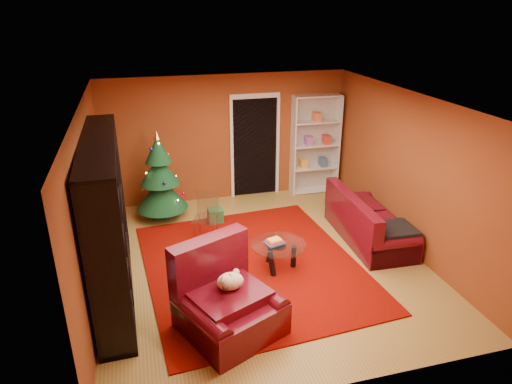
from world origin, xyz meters
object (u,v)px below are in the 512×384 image
object	(u,v)px
christmas_tree	(160,177)
rug	(252,265)
gift_box_green	(215,216)
gift_box_red	(178,199)
sofa	(370,217)
gift_box_teal	(161,208)
media_unit	(108,220)
coffee_table	(279,256)
armchair	(230,300)
acrylic_chair	(206,219)
white_bookshelf	(315,145)
dog	(230,281)

from	to	relation	value
christmas_tree	rug	bearing A→B (deg)	-60.51
gift_box_green	gift_box_red	xyz separation A→B (m)	(-0.60, 1.01, -0.02)
gift_box_red	sofa	distance (m)	3.92
sofa	gift_box_teal	bearing A→B (deg)	63.70
gift_box_teal	gift_box_green	distance (m)	1.12
sofa	media_unit	bearing A→B (deg)	98.54
rug	gift_box_green	xyz separation A→B (m)	(-0.28, 1.70, 0.13)
sofa	coffee_table	size ratio (longest dim) A/B	2.32
christmas_tree	gift_box_teal	world-z (taller)	christmas_tree
armchair	gift_box_red	bearing A→B (deg)	68.92
coffee_table	rug	bearing A→B (deg)	155.43
sofa	gift_box_red	bearing A→B (deg)	55.00
media_unit	coffee_table	distance (m)	2.62
christmas_tree	gift_box_teal	bearing A→B (deg)	116.42
christmas_tree	acrylic_chair	bearing A→B (deg)	-57.66
armchair	media_unit	bearing A→B (deg)	113.19
media_unit	white_bookshelf	distance (m)	5.03
armchair	coffee_table	distance (m)	1.64
acrylic_chair	gift_box_green	bearing A→B (deg)	89.01
gift_box_teal	armchair	size ratio (longest dim) A/B	0.28
coffee_table	dog	bearing A→B (deg)	-130.55
gift_box_green	coffee_table	xyz separation A→B (m)	(0.67, -1.88, 0.09)
armchair	gift_box_teal	bearing A→B (deg)	75.17
rug	christmas_tree	distance (m)	2.63
gift_box_green	dog	bearing A→B (deg)	-96.47
media_unit	armchair	bearing A→B (deg)	-44.07
gift_box_red	dog	size ratio (longest dim) A/B	0.58
gift_box_red	armchair	xyz separation A→B (m)	(0.23, -4.14, 0.35)
gift_box_green	dog	world-z (taller)	dog
sofa	coffee_table	xyz separation A→B (m)	(-1.84, -0.52, -0.20)
media_unit	gift_box_teal	bearing A→B (deg)	69.70
rug	sofa	xyz separation A→B (m)	(2.22, 0.35, 0.42)
gift_box_teal	sofa	distance (m)	3.98
media_unit	christmas_tree	distance (m)	2.47
christmas_tree	gift_box_green	xyz separation A→B (m)	(0.95, -0.47, -0.71)
armchair	coffee_table	bearing A→B (deg)	26.02
rug	media_unit	size ratio (longest dim) A/B	1.28
gift_box_teal	coffee_table	size ratio (longest dim) A/B	0.39
coffee_table	sofa	bearing A→B (deg)	15.90
gift_box_teal	acrylic_chair	distance (m)	1.36
gift_box_red	media_unit	bearing A→B (deg)	-112.68
christmas_tree	white_bookshelf	xyz separation A→B (m)	(3.33, 0.52, 0.22)
gift_box_red	white_bookshelf	bearing A→B (deg)	-0.38
dog	gift_box_teal	bearing A→B (deg)	75.72
rug	gift_box_red	distance (m)	2.85
gift_box_green	acrylic_chair	world-z (taller)	acrylic_chair
gift_box_green	rug	bearing A→B (deg)	-80.62
christmas_tree	gift_box_teal	size ratio (longest dim) A/B	5.26
dog	coffee_table	world-z (taller)	dog
christmas_tree	armchair	size ratio (longest dim) A/B	1.46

